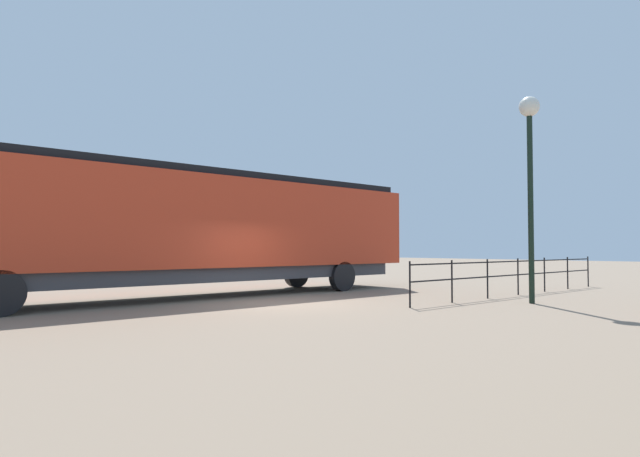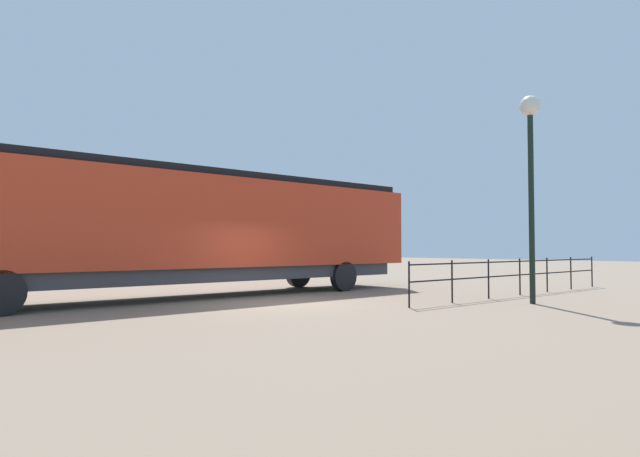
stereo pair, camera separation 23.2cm
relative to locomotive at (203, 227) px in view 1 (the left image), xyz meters
The scene contains 4 objects.
ground_plane 4.23m from the locomotive, ahead, with size 120.00×120.00×0.00m, color #84705B.
locomotive is the anchor object (origin of this frame).
lamp_post 10.50m from the locomotive, 36.45° to the left, with size 0.59×0.59×6.08m.
platform_fence 10.83m from the locomotive, 52.16° to the left, with size 0.05×11.86×1.26m.
Camera 1 is at (12.28, -9.61, 1.62)m, focal length 30.16 mm.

